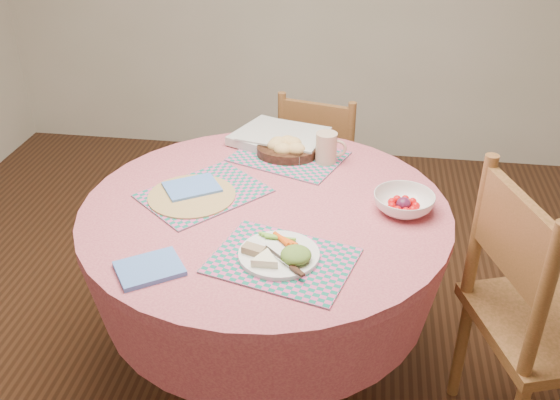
{
  "coord_description": "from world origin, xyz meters",
  "views": [
    {
      "loc": [
        0.31,
        -1.76,
        1.82
      ],
      "look_at": [
        0.05,
        0.0,
        0.78
      ],
      "focal_mm": 40.0,
      "sensor_mm": 36.0,
      "label": 1
    }
  ],
  "objects": [
    {
      "name": "ground",
      "position": [
        0.0,
        0.0,
        0.0
      ],
      "size": [
        4.0,
        4.0,
        0.0
      ],
      "primitive_type": "plane",
      "color": "#331C0F",
      "rests_on": "ground"
    },
    {
      "name": "dining_table",
      "position": [
        0.0,
        0.0,
        0.56
      ],
      "size": [
        1.24,
        1.24,
        0.75
      ],
      "color": "#C55C67",
      "rests_on": "ground"
    },
    {
      "name": "chair_right",
      "position": [
        0.89,
        -0.16,
        0.52
      ],
      "size": [
        0.57,
        0.58,
        1.0
      ],
      "rotation": [
        0.0,
        0.0,
        1.89
      ],
      "color": "brown",
      "rests_on": "ground"
    },
    {
      "name": "chair_back",
      "position": [
        0.12,
        0.89,
        0.44
      ],
      "size": [
        0.47,
        0.45,
        0.85
      ],
      "rotation": [
        0.0,
        0.0,
        2.91
      ],
      "color": "brown",
      "rests_on": "ground"
    },
    {
      "name": "placemat_front",
      "position": [
        0.1,
        -0.3,
        0.75
      ],
      "size": [
        0.47,
        0.4,
        0.01
      ],
      "primitive_type": "cube",
      "rotation": [
        0.0,
        0.0,
        -0.27
      ],
      "color": "#14705D",
      "rests_on": "dining_table"
    },
    {
      "name": "placemat_left",
      "position": [
        -0.22,
        0.05,
        0.75
      ],
      "size": [
        0.49,
        0.5,
        0.01
      ],
      "primitive_type": "cube",
      "rotation": [
        0.0,
        0.0,
        0.86
      ],
      "color": "#14705D",
      "rests_on": "dining_table"
    },
    {
      "name": "placemat_back",
      "position": [
        0.03,
        0.38,
        0.75
      ],
      "size": [
        0.48,
        0.42,
        0.01
      ],
      "primitive_type": "cube",
      "rotation": [
        0.0,
        0.0,
        -0.36
      ],
      "color": "#14705D",
      "rests_on": "dining_table"
    },
    {
      "name": "wicker_trivet",
      "position": [
        -0.26,
        0.02,
        0.76
      ],
      "size": [
        0.3,
        0.3,
        0.01
      ],
      "primitive_type": "cylinder",
      "color": "#AD894B",
      "rests_on": "dining_table"
    },
    {
      "name": "napkin_near",
      "position": [
        -0.27,
        -0.4,
        0.76
      ],
      "size": [
        0.23,
        0.22,
        0.01
      ],
      "primitive_type": "cube",
      "rotation": [
        0.0,
        0.0,
        0.6
      ],
      "color": "#507ACE",
      "rests_on": "dining_table"
    },
    {
      "name": "napkin_far",
      "position": [
        -0.27,
        0.07,
        0.76
      ],
      "size": [
        0.23,
        0.22,
        0.01
      ],
      "primitive_type": "cube",
      "rotation": [
        0.0,
        0.0,
        0.57
      ],
      "color": "#507ACE",
      "rests_on": "placemat_left"
    },
    {
      "name": "dinner_plate",
      "position": [
        0.1,
        -0.29,
        0.77
      ],
      "size": [
        0.24,
        0.24,
        0.05
      ],
      "rotation": [
        0.0,
        0.0,
        -0.33
      ],
      "color": "white",
      "rests_on": "placemat_front"
    },
    {
      "name": "bread_bowl",
      "position": [
        0.02,
        0.38,
        0.79
      ],
      "size": [
        0.23,
        0.23,
        0.08
      ],
      "color": "black",
      "rests_on": "placemat_back"
    },
    {
      "name": "latte_mug",
      "position": [
        0.18,
        0.35,
        0.81
      ],
      "size": [
        0.12,
        0.08,
        0.12
      ],
      "color": "tan",
      "rests_on": "placemat_back"
    },
    {
      "name": "fruit_bowl",
      "position": [
        0.46,
        0.04,
        0.78
      ],
      "size": [
        0.25,
        0.25,
        0.06
      ],
      "rotation": [
        0.0,
        0.0,
        -0.33
      ],
      "color": "white",
      "rests_on": "dining_table"
    },
    {
      "name": "newspaper_stack",
      "position": [
        -0.02,
        0.49,
        0.78
      ],
      "size": [
        0.42,
        0.38,
        0.04
      ],
      "rotation": [
        0.0,
        0.0,
        -0.4
      ],
      "color": "silver",
      "rests_on": "dining_table"
    }
  ]
}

